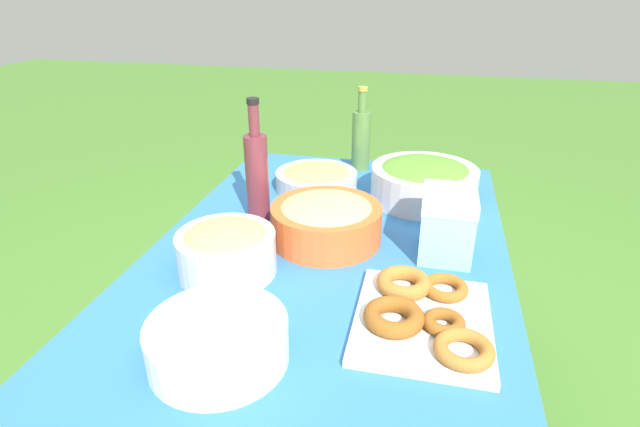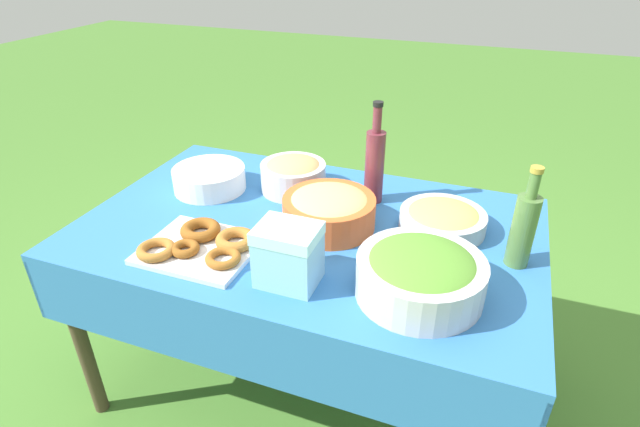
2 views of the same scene
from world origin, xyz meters
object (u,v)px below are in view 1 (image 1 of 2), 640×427
Objects in this scene: plate_stack at (218,341)px; donut_platter at (422,314)px; wine_bottle at (257,174)px; olive_oil_bottle at (361,138)px; bread_bowl at (226,248)px; fruit_bowl at (316,178)px; cooler_box at (447,224)px; salad_bowl at (424,180)px; pasta_bowl at (326,219)px.

donut_platter is at bearing -61.90° from plate_stack.
olive_oil_bottle is at bearing -24.96° from wine_bottle.
wine_bottle is (0.60, 0.13, 0.10)m from plate_stack.
wine_bottle is 0.31m from bread_bowl.
fruit_bowl is at bearing 0.74° from plate_stack.
cooler_box reaches higher than bread_bowl.
bread_bowl is at bearing 170.68° from fruit_bowl.
wine_bottle is (0.40, 0.50, 0.12)m from donut_platter.
wine_bottle reaches higher than cooler_box.
olive_oil_bottle is 0.27m from fruit_bowl.
wine_bottle is (-0.26, 0.47, 0.08)m from salad_bowl.
donut_platter is at bearing -128.69° from wine_bottle.
cooler_box is at bearing -99.59° from wine_bottle.
plate_stack is 0.73× the size of wine_bottle.
donut_platter is 1.32× the size of plate_stack.
wine_bottle reaches higher than plate_stack.
bread_bowl is at bearing 165.33° from olive_oil_bottle.
cooler_box is at bearing -152.05° from olive_oil_bottle.
bread_bowl reaches higher than fruit_bowl.
fruit_bowl is (0.66, 0.38, 0.02)m from donut_platter.
donut_platter is 0.65m from wine_bottle.
fruit_bowl is at bearing -23.55° from wine_bottle.
donut_platter is at bearing -163.40° from olive_oil_bottle.
fruit_bowl is at bearing 17.37° from pasta_bowl.
donut_platter is (-0.65, -0.02, -0.05)m from salad_bowl.
bread_bowl is at bearing 111.84° from cooler_box.
plate_stack is 1.11× the size of bread_bowl.
plate_stack is at bearing 157.82° from salad_bowl.
pasta_bowl is (-0.34, 0.25, -0.00)m from salad_bowl.
salad_bowl is at bearing 11.27° from cooler_box.
wine_bottle is at bearing 4.25° from bread_bowl.
pasta_bowl is at bearing -111.33° from wine_bottle.
olive_oil_bottle is 1.28× the size of bread_bowl.
cooler_box reaches higher than plate_stack.
salad_bowl is 0.96× the size of donut_platter.
salad_bowl reaches higher than donut_platter.
olive_oil_bottle reaches higher than cooler_box.
bread_bowl is 1.38× the size of cooler_box.
bread_bowl is 0.57m from fruit_bowl.
pasta_bowl is 0.37m from fruit_bowl.
pasta_bowl is 0.98× the size of olive_oil_bottle.
plate_stack is 0.62m from wine_bottle.
cooler_box reaches higher than pasta_bowl.
donut_platter is 0.49m from bread_bowl.
bread_bowl is (-0.56, 0.45, -0.00)m from salad_bowl.
olive_oil_bottle reaches higher than donut_platter.
salad_bowl is at bearing -61.64° from wine_bottle.
plate_stack reaches higher than fruit_bowl.
salad_bowl is 1.27× the size of plate_stack.
wine_bottle is at bearing 118.36° from salad_bowl.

